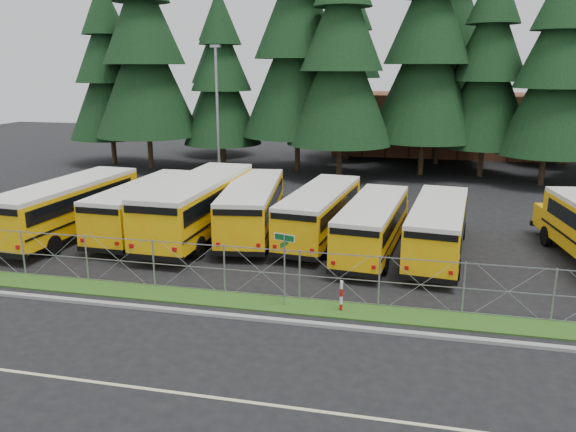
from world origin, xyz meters
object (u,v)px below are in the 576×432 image
object	(u,v)px
bus_1	(150,208)
bus_5	(374,227)
bus_3	(253,209)
street_sign	(284,254)
bus_2	(201,207)
bus_6	(438,229)
striped_bollard	(341,296)
bus_4	(322,214)
light_standard	(218,112)
bus_0	(73,208)

from	to	relation	value
bus_1	bus_5	world-z (taller)	bus_1
bus_3	street_sign	size ratio (longest dim) A/B	3.78
street_sign	bus_1	bearing A→B (deg)	139.60
bus_2	bus_3	distance (m)	2.73
bus_6	striped_bollard	world-z (taller)	bus_6
bus_4	bus_6	world-z (taller)	bus_4
bus_1	street_sign	xyz separation A→B (m)	(9.17, -7.81, 0.67)
bus_4	striped_bollard	xyz separation A→B (m)	(2.16, -8.77, -0.73)
bus_6	striped_bollard	distance (m)	8.09
bus_3	bus_4	bearing A→B (deg)	-8.74
light_standard	bus_6	bearing A→B (deg)	-39.50
street_sign	striped_bollard	xyz separation A→B (m)	(2.12, -0.03, -1.43)
striped_bollard	bus_0	bearing A→B (deg)	156.38
bus_0	bus_6	distance (m)	18.67
bus_2	bus_3	world-z (taller)	bus_2
bus_6	bus_1	bearing A→B (deg)	-176.18
bus_1	striped_bollard	size ratio (longest dim) A/B	8.67
bus_1	bus_4	distance (m)	9.19
bus_1	bus_3	size ratio (longest dim) A/B	0.98
bus_0	bus_6	world-z (taller)	bus_0
bus_0	street_sign	size ratio (longest dim) A/B	3.97
bus_3	striped_bollard	xyz separation A→B (m)	(5.83, -8.82, -0.79)
bus_3	bus_5	xyz separation A→B (m)	(6.45, -1.69, -0.11)
bus_6	light_standard	distance (m)	20.08
bus_6	light_standard	size ratio (longest dim) A/B	0.98
bus_0	bus_6	bearing A→B (deg)	5.91
street_sign	light_standard	world-z (taller)	light_standard
bus_6	striped_bollard	xyz separation A→B (m)	(-3.61, -7.20, -0.70)
bus_2	striped_bollard	xyz separation A→B (m)	(8.40, -7.91, -0.96)
light_standard	bus_3	bearing A→B (deg)	-62.31
bus_3	striped_bollard	world-z (taller)	bus_3
bus_3	bus_6	xyz separation A→B (m)	(9.45, -1.62, -0.09)
bus_2	bus_3	bearing A→B (deg)	20.95
bus_3	bus_4	distance (m)	3.68
bus_3	striped_bollard	size ratio (longest dim) A/B	8.86
bus_4	light_standard	xyz separation A→B (m)	(-9.38, 10.93, 4.17)
bus_2	bus_0	bearing A→B (deg)	-167.30
bus_3	bus_5	distance (m)	6.67
light_standard	bus_2	bearing A→B (deg)	-75.09
bus_5	street_sign	xyz separation A→B (m)	(-2.74, -7.10, 0.75)
bus_5	light_standard	xyz separation A→B (m)	(-12.16, 12.56, 4.22)
bus_4	bus_5	size ratio (longest dim) A/B	1.04
striped_bollard	bus_1	bearing A→B (deg)	145.24
bus_0	bus_1	size ratio (longest dim) A/B	1.07
bus_2	striped_bollard	bearing A→B (deg)	-41.88
bus_5	bus_2	bearing A→B (deg)	-178.79
bus_3	bus_5	size ratio (longest dim) A/B	1.09
bus_0	street_sign	bearing A→B (deg)	-22.86
street_sign	light_standard	xyz separation A→B (m)	(-9.42, 19.66, 3.47)
bus_5	bus_6	bearing A→B (deg)	7.45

